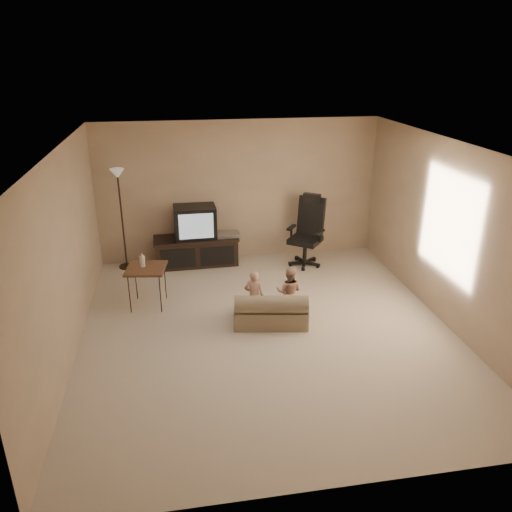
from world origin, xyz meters
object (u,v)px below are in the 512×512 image
Objects in this scene: tv_stand at (196,241)px; side_table at (146,269)px; toddler_right at (289,292)px; office_chair at (307,240)px; toddler_left at (254,296)px; floor_lamp at (120,197)px; child_sofa at (271,311)px.

tv_stand reaches higher than side_table.
tv_stand is at bearing -39.81° from toddler_right.
office_chair is 2.27m from toddler_left.
office_chair is at bearing -10.71° from tv_stand.
tv_stand is 2.47m from toddler_right.
tv_stand is 1.81× the size of side_table.
floor_lamp is at bearing -34.40° from toddler_left.
tv_stand reaches higher than toddler_right.
side_table is 1.73m from floor_lamp.
toddler_right is at bearing -18.94° from side_table.
toddler_right is at bearing -160.12° from toddler_left.
toddler_left is (1.92, -2.26, -0.90)m from floor_lamp.
side_table is 1.68m from toddler_left.
floor_lamp is at bearing 105.56° from side_table.
tv_stand reaches higher than toddler_left.
floor_lamp reaches higher than tv_stand.
office_chair is 1.64× the size of toddler_left.
child_sofa is (-1.05, -2.03, -0.25)m from office_chair.
toddler_right is (0.51, 0.04, 0.00)m from toddler_left.
office_chair is 1.51× the size of side_table.
child_sofa is at bearing -70.57° from tv_stand.
toddler_left is (1.49, -0.73, -0.22)m from side_table.
toddler_right is (2.01, -0.69, -0.21)m from side_table.
floor_lamp reaches higher than toddler_right.
tv_stand is 1.38× the size of child_sofa.
office_chair is 2.30m from child_sofa.
office_chair is 1.64× the size of toddler_right.
tv_stand is at bearing 120.46° from child_sofa.
toddler_right is at bearing 41.37° from child_sofa.
side_table is (-0.82, -1.47, 0.15)m from tv_stand.
toddler_left is at bearing -49.68° from floor_lamp.
floor_lamp reaches higher than side_table.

